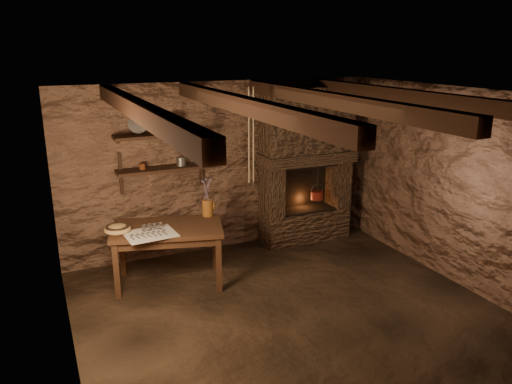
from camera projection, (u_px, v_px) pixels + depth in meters
name	position (u px, v px, depth m)	size (l,w,h in m)	color
floor	(285.00, 308.00, 5.65)	(4.50, 4.50, 0.00)	black
back_wall	(221.00, 167.00, 7.06)	(4.50, 0.04, 2.40)	#4B3023
front_wall	(417.00, 287.00, 3.57)	(4.50, 0.04, 2.40)	#4B3023
left_wall	(62.00, 240.00, 4.43)	(0.04, 4.00, 2.40)	#4B3023
right_wall	(447.00, 184.00, 6.20)	(0.04, 4.00, 2.40)	#4B3023
ceiling	(289.00, 93.00, 4.97)	(4.50, 4.00, 0.04)	black
beam_far_left	(139.00, 110.00, 4.41)	(0.14, 3.95, 0.16)	black
beam_mid_left	(243.00, 105.00, 4.80)	(0.14, 3.95, 0.16)	black
beam_mid_right	(331.00, 100.00, 5.20)	(0.14, 3.95, 0.16)	black
beam_far_right	(407.00, 96.00, 5.59)	(0.14, 3.95, 0.16)	black
shelf_lower	(165.00, 169.00, 6.56)	(1.25, 0.30, 0.04)	black
shelf_upper	(163.00, 135.00, 6.43)	(1.25, 0.30, 0.04)	black
hearth	(306.00, 161.00, 7.35)	(1.43, 0.51, 2.30)	#3D2B1E
work_table	(169.00, 253.00, 6.14)	(1.47, 1.08, 0.75)	#311D11
linen_cloth	(150.00, 234.00, 5.79)	(0.57, 0.46, 0.01)	beige
pewter_cutlery_row	(151.00, 234.00, 5.77)	(0.48, 0.18, 0.01)	gray
drinking_glasses	(150.00, 227.00, 5.88)	(0.18, 0.05, 0.07)	silver
stoneware_jug	(208.00, 200.00, 6.37)	(0.17, 0.17, 0.49)	#96571D
wooden_bowl	(118.00, 229.00, 5.84)	(0.32, 0.32, 0.11)	#A18046
iron_stockpot	(172.00, 126.00, 6.45)	(0.24, 0.24, 0.18)	#292725
tin_pan	(138.00, 124.00, 6.36)	(0.25, 0.25, 0.03)	gray
small_kettle	(181.00, 161.00, 6.63)	(0.17, 0.12, 0.18)	gray
rusty_tin	(142.00, 166.00, 6.43)	(0.08, 0.08, 0.08)	#5B2612
red_pot	(317.00, 194.00, 7.52)	(0.22, 0.22, 0.54)	maroon
hanging_ropes	(251.00, 136.00, 6.08)	(0.08, 0.08, 1.20)	#C3B289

